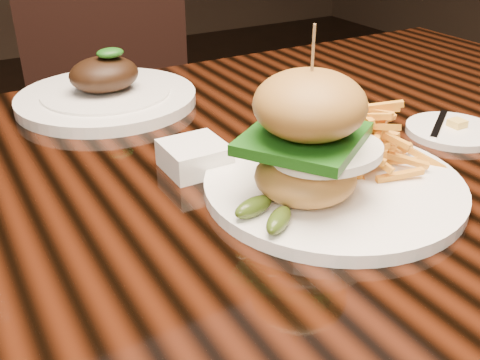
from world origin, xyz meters
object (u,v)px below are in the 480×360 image
burger_plate (335,150)px  chair_far (117,100)px  far_dish (106,93)px  dining_table (223,225)px

burger_plate → chair_far: bearing=65.0°
far_dish → chair_far: chair_far is taller
dining_table → burger_plate: (0.09, -0.11, 0.13)m
burger_plate → chair_far: size_ratio=0.32×
dining_table → burger_plate: size_ratio=5.31×
far_dish → chair_far: 0.65m
chair_far → far_dish: bearing=-99.3°
dining_table → far_dish: 0.33m
chair_far → dining_table: bearing=-90.4°
far_dish → burger_plate: bearing=-72.4°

